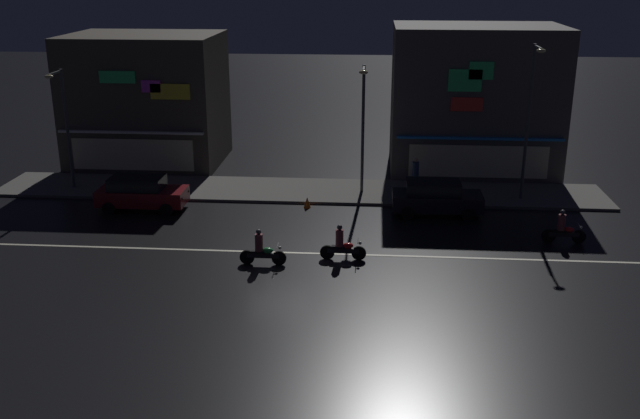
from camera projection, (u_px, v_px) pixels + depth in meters
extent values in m
plane|color=black|center=(277.00, 252.00, 30.18)|extent=(140.00, 140.00, 0.00)
cube|color=beige|center=(277.00, 252.00, 30.18)|extent=(30.57, 0.16, 0.01)
cube|color=#5B5954|center=(299.00, 190.00, 38.25)|extent=(32.18, 4.20, 0.14)
cube|color=#56514C|center=(474.00, 99.00, 41.27)|extent=(9.41, 6.40, 8.30)
cube|color=#268CF2|center=(480.00, 139.00, 38.64)|extent=(8.94, 0.24, 0.12)
cube|color=#33E572|center=(481.00, 71.00, 37.54)|extent=(1.29, 0.08, 0.93)
cube|color=red|center=(467.00, 104.00, 38.16)|extent=(1.69, 0.08, 0.74)
cube|color=#33E572|center=(465.00, 80.00, 37.76)|extent=(1.76, 0.08, 1.17)
cube|color=beige|center=(478.00, 162.00, 39.12)|extent=(7.53, 0.06, 1.80)
cube|color=#4C443A|center=(147.00, 99.00, 42.89)|extent=(8.71, 6.65, 7.67)
cube|color=white|center=(130.00, 132.00, 40.04)|extent=(8.27, 0.24, 0.12)
cube|color=#33E572|center=(117.00, 77.00, 39.14)|extent=(2.02, 0.08, 0.67)
cube|color=yellow|center=(170.00, 92.00, 39.18)|extent=(2.20, 0.08, 0.85)
cube|color=#D83FD8|center=(151.00, 86.00, 39.17)|extent=(1.08, 0.08, 0.67)
cube|color=beige|center=(133.00, 155.00, 40.52)|extent=(6.97, 0.06, 1.80)
cylinder|color=#47494C|center=(67.00, 130.00, 37.60)|extent=(0.16, 0.16, 6.30)
cube|color=#47494C|center=(55.00, 73.00, 35.95)|extent=(0.10, 1.40, 0.10)
ellipsoid|color=#F9E099|center=(49.00, 77.00, 35.31)|extent=(0.44, 0.32, 0.20)
cylinder|color=#47494C|center=(363.00, 130.00, 36.79)|extent=(0.16, 0.16, 6.63)
cube|color=#47494C|center=(364.00, 69.00, 35.09)|extent=(0.10, 1.40, 0.10)
ellipsoid|color=#F9E099|center=(364.00, 72.00, 34.45)|extent=(0.44, 0.32, 0.20)
cylinder|color=#47494C|center=(528.00, 124.00, 35.49)|extent=(0.16, 0.16, 7.77)
cube|color=#47494C|center=(538.00, 47.00, 33.60)|extent=(0.10, 1.40, 0.10)
ellipsoid|color=#F9E099|center=(541.00, 51.00, 32.97)|extent=(0.44, 0.32, 0.20)
cylinder|color=#334766|center=(415.00, 177.00, 37.59)|extent=(0.36, 0.36, 1.60)
sphere|color=tan|center=(416.00, 160.00, 37.30)|extent=(0.22, 0.22, 0.22)
cube|color=maroon|center=(142.00, 196.00, 35.27)|extent=(4.30, 1.78, 0.76)
cube|color=black|center=(137.00, 183.00, 35.06)|extent=(2.58, 1.57, 0.60)
cube|color=#F9F2CC|center=(187.00, 191.00, 35.65)|extent=(0.08, 0.20, 0.12)
cube|color=#F9F2CC|center=(181.00, 199.00, 34.51)|extent=(0.08, 0.20, 0.12)
cylinder|color=black|center=(176.00, 199.00, 36.13)|extent=(0.62, 0.20, 0.62)
cylinder|color=black|center=(166.00, 210.00, 34.45)|extent=(0.62, 0.20, 0.62)
cylinder|color=black|center=(121.00, 197.00, 36.34)|extent=(0.62, 0.20, 0.62)
cylinder|color=black|center=(109.00, 208.00, 34.66)|extent=(0.62, 0.20, 0.62)
cube|color=black|center=(437.00, 201.00, 34.54)|extent=(4.30, 1.78, 0.76)
cube|color=black|center=(433.00, 187.00, 34.34)|extent=(2.58, 1.57, 0.60)
cube|color=#F9F2CC|center=(480.00, 196.00, 34.93)|extent=(0.08, 0.20, 0.12)
cube|color=#F9F2CC|center=(483.00, 204.00, 33.79)|extent=(0.08, 0.20, 0.12)
cylinder|color=black|center=(464.00, 203.00, 35.40)|extent=(0.62, 0.20, 0.62)
cylinder|color=black|center=(468.00, 215.00, 33.72)|extent=(0.62, 0.20, 0.62)
cylinder|color=black|center=(406.00, 202.00, 35.61)|extent=(0.62, 0.20, 0.62)
cylinder|color=black|center=(408.00, 214.00, 33.93)|extent=(0.62, 0.20, 0.62)
cylinder|color=black|center=(579.00, 237.00, 31.08)|extent=(0.60, 0.08, 0.60)
cylinder|color=black|center=(548.00, 236.00, 31.18)|extent=(0.60, 0.10, 0.60)
cube|color=black|center=(564.00, 234.00, 31.10)|extent=(1.30, 0.14, 0.20)
ellipsoid|color=red|center=(569.00, 230.00, 31.01)|extent=(0.44, 0.26, 0.24)
cube|color=black|center=(559.00, 231.00, 31.06)|extent=(0.56, 0.22, 0.10)
cylinder|color=slate|center=(579.00, 225.00, 30.91)|extent=(0.03, 0.60, 0.03)
sphere|color=white|center=(581.00, 227.00, 30.93)|extent=(0.14, 0.14, 0.14)
cylinder|color=brown|center=(562.00, 222.00, 30.93)|extent=(0.32, 0.32, 0.70)
sphere|color=#333338|center=(563.00, 212.00, 30.78)|extent=(0.22, 0.22, 0.22)
cylinder|color=black|center=(279.00, 258.00, 28.83)|extent=(0.60, 0.08, 0.60)
cylinder|color=black|center=(247.00, 257.00, 28.93)|extent=(0.60, 0.10, 0.60)
cube|color=black|center=(263.00, 255.00, 28.85)|extent=(1.30, 0.14, 0.20)
ellipsoid|color=#268C3F|center=(268.00, 250.00, 28.76)|extent=(0.44, 0.26, 0.24)
cube|color=black|center=(258.00, 252.00, 28.81)|extent=(0.56, 0.22, 0.10)
cylinder|color=slate|center=(278.00, 245.00, 28.66)|extent=(0.03, 0.60, 0.03)
sphere|color=white|center=(280.00, 248.00, 28.68)|extent=(0.14, 0.14, 0.14)
cylinder|color=brown|center=(259.00, 243.00, 28.68)|extent=(0.32, 0.32, 0.70)
sphere|color=#333338|center=(259.00, 232.00, 28.53)|extent=(0.22, 0.22, 0.22)
cylinder|color=black|center=(359.00, 253.00, 29.32)|extent=(0.60, 0.08, 0.60)
cylinder|color=black|center=(327.00, 252.00, 29.41)|extent=(0.60, 0.10, 0.60)
cube|color=black|center=(343.00, 250.00, 29.33)|extent=(1.30, 0.14, 0.20)
ellipsoid|color=red|center=(348.00, 246.00, 29.25)|extent=(0.44, 0.26, 0.24)
cube|color=black|center=(338.00, 247.00, 29.30)|extent=(0.56, 0.22, 0.10)
cylinder|color=slate|center=(358.00, 241.00, 29.14)|extent=(0.03, 0.60, 0.03)
sphere|color=white|center=(360.00, 243.00, 29.17)|extent=(0.14, 0.14, 0.14)
cylinder|color=brown|center=(340.00, 238.00, 29.17)|extent=(0.32, 0.32, 0.70)
sphere|color=#333338|center=(340.00, 227.00, 29.02)|extent=(0.22, 0.22, 0.22)
cone|color=orange|center=(307.00, 202.00, 35.67)|extent=(0.36, 0.36, 0.55)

